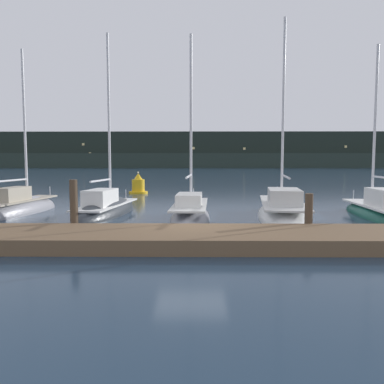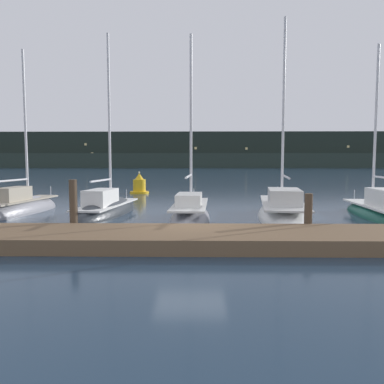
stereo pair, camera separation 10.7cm
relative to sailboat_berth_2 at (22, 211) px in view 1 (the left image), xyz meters
name	(u,v)px [view 1 (the left image)]	position (x,y,z in m)	size (l,w,h in m)	color
ground_plane	(191,235)	(8.43, -5.30, -0.12)	(400.00, 400.00, 0.00)	#1E3347
dock	(190,238)	(8.43, -6.84, 0.10)	(30.91, 2.80, 0.45)	brown
mooring_pile_1	(74,207)	(4.29, -5.19, 0.85)	(0.28, 0.28, 1.95)	#4C3D2D
mooring_pile_2	(309,214)	(12.58, -5.19, 0.61)	(0.28, 0.28, 1.47)	#4C3D2D
sailboat_berth_2	(22,211)	(0.00, 0.00, 0.00)	(2.16, 5.87, 8.90)	gray
sailboat_berth_3	(106,212)	(4.28, -0.34, -0.01)	(2.56, 6.59, 9.54)	#2D3338
sailboat_berth_4	(190,217)	(8.36, -1.85, 0.01)	(1.99, 6.08, 8.75)	gray
sailboat_berth_5	(282,215)	(12.58, -1.20, 0.01)	(3.27, 7.66, 9.85)	white
sailboat_berth_6	(377,214)	(17.00, -0.99, 0.04)	(2.03, 6.60, 8.57)	#195647
channel_buoy	(138,186)	(4.07, 11.19, 0.50)	(1.49, 1.49, 1.74)	gold
hillside_backdrop	(194,151)	(7.98, 117.22, 5.58)	(240.00, 23.00, 12.36)	#1E2823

